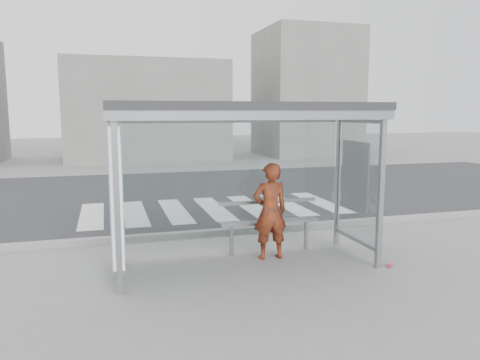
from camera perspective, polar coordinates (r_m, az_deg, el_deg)
The scene contains 10 objects.
ground at distance 7.74m, azimuth 0.67°, elevation -10.34°, with size 80.00×80.00×0.00m, color slate.
road at distance 14.39m, azimuth -7.39°, elevation -1.61°, with size 30.00×10.00×0.01m, color #2E2E30.
curb at distance 9.52m, azimuth -2.73°, elevation -6.37°, with size 30.00×0.18×0.12m, color gray.
crosswalk at distance 12.06m, azimuth -3.22°, elevation -3.50°, with size 6.55×3.00×0.00m.
bus_shelter at distance 7.30m, azimuth -2.24°, elevation 4.45°, with size 4.25×1.65×2.62m.
building_center at distance 25.10m, azimuth -11.36°, elevation 8.26°, with size 8.00×5.00×5.00m, color slate.
building_right at distance 27.39m, azimuth 8.01°, elevation 10.43°, with size 5.00×5.00×7.00m, color slate.
person at distance 7.89m, azimuth 3.69°, elevation -3.81°, with size 0.60×0.39×1.64m, color orange.
bench at distance 8.30m, azimuth 3.62°, elevation -5.10°, with size 1.80×0.22×0.93m.
soda_can at distance 8.00m, azimuth 17.77°, elevation -9.82°, with size 0.08×0.08×0.14m, color #EE468B.
Camera 1 is at (-2.11, -7.01, 2.48)m, focal length 35.00 mm.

